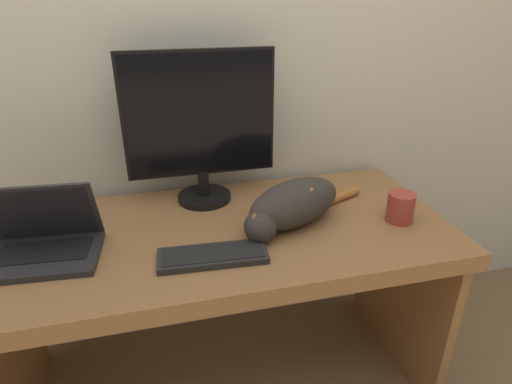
% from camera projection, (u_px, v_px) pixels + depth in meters
% --- Properties ---
extents(wall_back, '(6.40, 0.06, 2.60)m').
position_uv_depth(wall_back, '(195.00, 32.00, 1.53)').
color(wall_back, beige).
rests_on(wall_back, ground_plane).
extents(desk, '(1.55, 0.70, 0.72)m').
position_uv_depth(desk, '(221.00, 265.00, 1.49)').
color(desk, olive).
rests_on(desk, ground_plane).
extents(monitor, '(0.53, 0.20, 0.55)m').
position_uv_depth(monitor, '(200.00, 126.00, 1.50)').
color(monitor, black).
rests_on(monitor, desk).
extents(laptop, '(0.33, 0.25, 0.23)m').
position_uv_depth(laptop, '(43.00, 242.00, 1.26)').
color(laptop, '#232326').
rests_on(laptop, desk).
extents(external_keyboard, '(0.33, 0.14, 0.02)m').
position_uv_depth(external_keyboard, '(213.00, 256.00, 1.26)').
color(external_keyboard, black).
rests_on(external_keyboard, desk).
extents(cat, '(0.51, 0.32, 0.16)m').
position_uv_depth(cat, '(293.00, 204.00, 1.42)').
color(cat, '#332D28').
rests_on(cat, desk).
extents(coffee_mug, '(0.09, 0.09, 0.10)m').
position_uv_depth(coffee_mug, '(400.00, 207.00, 1.46)').
color(coffee_mug, '#9E382D').
rests_on(coffee_mug, desk).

